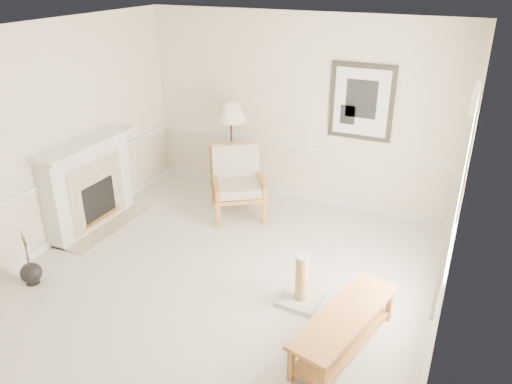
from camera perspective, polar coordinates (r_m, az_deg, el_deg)
ground at (r=6.09m, az=-4.66°, el=-10.69°), size 5.50×5.50×0.00m
room at (r=5.23m, az=-3.63°, el=6.21°), size 5.04×5.54×2.92m
fireplace at (r=7.46m, az=-18.49°, el=0.72°), size 0.64×1.64×1.31m
floor_vase at (r=6.62m, az=-24.29°, el=-8.49°), size 0.25×0.25×0.74m
armchair at (r=7.52m, az=-2.15°, el=1.57°), size 1.11×1.12×1.04m
floor_lamp at (r=7.84m, az=-2.88°, el=8.93°), size 0.60×0.60×1.58m
bench at (r=5.15m, az=10.09°, el=-14.78°), size 0.78×1.54×0.42m
scratching_post at (r=5.74m, az=5.17°, el=-10.87°), size 0.45×0.45×0.62m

